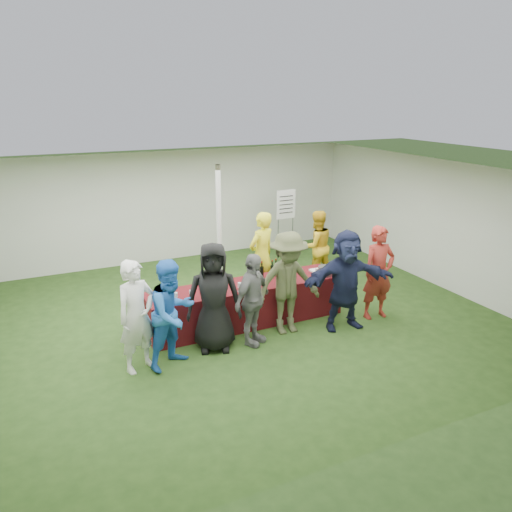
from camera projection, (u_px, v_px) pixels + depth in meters
name	position (u px, v px, depth m)	size (l,w,h in m)	color
ground	(219.00, 323.00, 9.12)	(60.00, 60.00, 0.00)	#284719
tent	(219.00, 233.00, 9.94)	(10.00, 10.00, 10.00)	white
serving_table	(246.00, 303.00, 9.02)	(3.60, 0.80, 0.75)	#530F12
wine_bottles	(270.00, 271.00, 9.21)	(0.60, 0.16, 0.32)	black
wine_glasses	(230.00, 286.00, 8.49)	(2.76, 0.13, 0.16)	silver
water_bottle	(249.00, 276.00, 8.98)	(0.07, 0.07, 0.23)	silver
bar_towel	(317.00, 270.00, 9.55)	(0.25, 0.18, 0.03)	white
dump_bucket	(325.00, 271.00, 9.30)	(0.26, 0.26, 0.18)	slate
wine_list_sign	(286.00, 210.00, 12.05)	(0.50, 0.03, 1.80)	slate
staff_pourer	(262.00, 256.00, 9.99)	(0.65, 0.43, 1.79)	yellow
staff_back	(316.00, 246.00, 10.96)	(0.77, 0.60, 1.59)	gold
customer_0	(137.00, 316.00, 7.34)	(0.63, 0.41, 1.73)	white
customer_1	(172.00, 314.00, 7.47)	(0.83, 0.64, 1.70)	blue
customer_2	(214.00, 297.00, 7.93)	(0.88, 0.57, 1.80)	black
customer_3	(252.00, 300.00, 8.13)	(0.92, 0.38, 1.57)	slate
customer_4	(288.00, 283.00, 8.51)	(1.17, 0.67, 1.81)	#484D2E
customer_5	(346.00, 280.00, 8.67)	(1.67, 0.53, 1.80)	#191E3C
customer_6	(378.00, 273.00, 9.11)	(0.64, 0.42, 1.75)	#9F2B22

